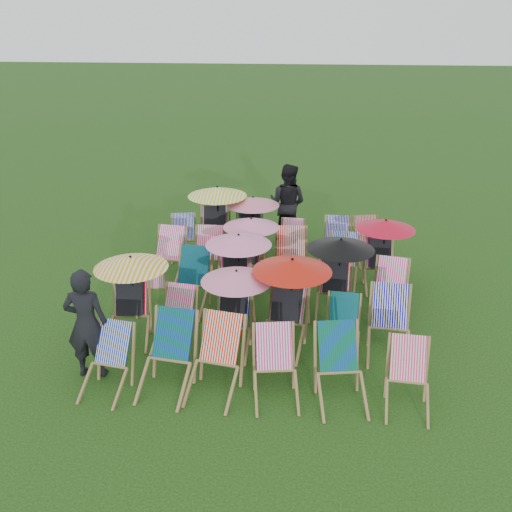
# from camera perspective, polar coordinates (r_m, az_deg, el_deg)

# --- Properties ---
(ground) EXTENTS (100.00, 100.00, 0.00)m
(ground) POSITION_cam_1_polar(r_m,az_deg,el_deg) (9.78, 0.93, -5.77)
(ground) COLOR black
(ground) RESTS_ON ground
(deckchair_0) EXTENTS (0.70, 0.89, 0.88)m
(deckchair_0) POSITION_cam_1_polar(r_m,az_deg,el_deg) (7.99, -14.75, -10.26)
(deckchair_0) COLOR olive
(deckchair_0) RESTS_ON ground
(deckchair_1) EXTENTS (0.80, 1.02, 1.01)m
(deckchair_1) POSITION_cam_1_polar(r_m,az_deg,el_deg) (7.82, -8.93, -9.93)
(deckchair_1) COLOR olive
(deckchair_1) RESTS_ON ground
(deckchair_2) EXTENTS (0.81, 1.02, 0.99)m
(deckchair_2) POSITION_cam_1_polar(r_m,az_deg,el_deg) (7.69, -4.14, -10.35)
(deckchair_2) COLOR olive
(deckchair_2) RESTS_ON ground
(deckchair_3) EXTENTS (0.73, 0.92, 0.91)m
(deckchair_3) POSITION_cam_1_polar(r_m,az_deg,el_deg) (7.60, 1.96, -11.14)
(deckchair_3) COLOR olive
(deckchair_3) RESTS_ON ground
(deckchair_4) EXTENTS (0.79, 0.99, 0.97)m
(deckchair_4) POSITION_cam_1_polar(r_m,az_deg,el_deg) (7.60, 8.50, -11.17)
(deckchair_4) COLOR olive
(deckchair_4) RESTS_ON ground
(deckchair_5) EXTENTS (0.63, 0.84, 0.87)m
(deckchair_5) POSITION_cam_1_polar(r_m,az_deg,el_deg) (7.68, 14.99, -11.84)
(deckchair_5) COLOR olive
(deckchair_5) RESTS_ON ground
(deckchair_6) EXTENTS (1.13, 1.21, 1.34)m
(deckchair_6) POSITION_cam_1_polar(r_m,az_deg,el_deg) (8.98, -12.51, -4.06)
(deckchair_6) COLOR olive
(deckchair_6) RESTS_ON ground
(deckchair_7) EXTENTS (0.69, 0.87, 0.86)m
(deckchair_7) POSITION_cam_1_polar(r_m,az_deg,el_deg) (8.81, -8.17, -6.32)
(deckchair_7) COLOR olive
(deckchair_7) RESTS_ON ground
(deckchair_8) EXTENTS (1.06, 1.10, 1.25)m
(deckchair_8) POSITION_cam_1_polar(r_m,az_deg,el_deg) (8.53, -2.31, -5.38)
(deckchair_8) COLOR olive
(deckchair_8) RESTS_ON ground
(deckchair_9) EXTENTS (1.19, 1.26, 1.41)m
(deckchair_9) POSITION_cam_1_polar(r_m,az_deg,el_deg) (8.56, 3.08, -4.68)
(deckchair_9) COLOR olive
(deckchair_9) RESTS_ON ground
(deckchair_10) EXTENTS (0.61, 0.80, 0.82)m
(deckchair_10) POSITION_cam_1_polar(r_m,az_deg,el_deg) (8.65, 8.64, -7.09)
(deckchair_10) COLOR olive
(deckchair_10) RESTS_ON ground
(deckchair_11) EXTENTS (0.71, 0.95, 0.99)m
(deckchair_11) POSITION_cam_1_polar(r_m,az_deg,el_deg) (8.68, 13.24, -6.80)
(deckchair_11) COLOR olive
(deckchair_11) RESTS_ON ground
(deckchair_12) EXTENTS (0.70, 0.86, 0.84)m
(deckchair_12) POSITION_cam_1_polar(r_m,az_deg,el_deg) (9.95, -10.45, -2.94)
(deckchair_12) COLOR olive
(deckchair_12) RESTS_ON ground
(deckchair_13) EXTENTS (0.77, 0.99, 1.00)m
(deckchair_13) POSITION_cam_1_polar(r_m,az_deg,el_deg) (9.80, -6.67, -2.58)
(deckchair_13) COLOR olive
(deckchair_13) RESTS_ON ground
(deckchair_14) EXTENTS (1.12, 1.21, 1.32)m
(deckchair_14) POSITION_cam_1_polar(r_m,az_deg,el_deg) (9.64, -1.94, -1.59)
(deckchair_14) COLOR olive
(deckchair_14) RESTS_ON ground
(deckchair_15) EXTENTS (0.58, 0.78, 0.82)m
(deckchair_15) POSITION_cam_1_polar(r_m,az_deg,el_deg) (9.65, 3.88, -3.50)
(deckchair_15) COLOR olive
(deckchair_15) RESTS_ON ground
(deckchair_16) EXTENTS (1.12, 1.17, 1.33)m
(deckchair_16) POSITION_cam_1_polar(r_m,az_deg,el_deg) (9.55, 8.03, -2.04)
(deckchair_16) COLOR olive
(deckchair_16) RESTS_ON ground
(deckchair_17) EXTENTS (0.76, 0.95, 0.93)m
(deckchair_17) POSITION_cam_1_polar(r_m,az_deg,el_deg) (9.75, 13.22, -3.47)
(deckchair_17) COLOR olive
(deckchair_17) RESTS_ON ground
(deckchair_18) EXTENTS (0.75, 0.96, 0.96)m
(deckchair_18) POSITION_cam_1_polar(r_m,az_deg,el_deg) (10.90, -8.99, -0.06)
(deckchair_18) COLOR olive
(deckchair_18) RESTS_ON ground
(deckchair_19) EXTENTS (0.65, 0.90, 0.96)m
(deckchair_19) POSITION_cam_1_polar(r_m,az_deg,el_deg) (10.82, -4.81, -0.05)
(deckchair_19) COLOR olive
(deckchair_19) RESTS_ON ground
(deckchair_20) EXTENTS (1.04, 1.10, 1.24)m
(deckchair_20) POSITION_cam_1_polar(r_m,az_deg,el_deg) (10.63, -0.79, 0.61)
(deckchair_20) COLOR olive
(deckchair_20) RESTS_ON ground
(deckchair_21) EXTENTS (0.74, 0.97, 1.00)m
(deckchair_21) POSITION_cam_1_polar(r_m,az_deg,el_deg) (10.65, 3.59, -0.29)
(deckchair_21) COLOR olive
(deckchair_21) RESTS_ON ground
(deckchair_22) EXTENTS (0.73, 0.93, 0.93)m
(deckchair_22) POSITION_cam_1_polar(r_m,az_deg,el_deg) (10.67, 8.59, -0.65)
(deckchair_22) COLOR olive
(deckchair_22) RESTS_ON ground
(deckchair_23) EXTENTS (1.08, 1.13, 1.28)m
(deckchair_23) POSITION_cam_1_polar(r_m,az_deg,el_deg) (10.68, 12.45, 0.28)
(deckchair_23) COLOR olive
(deckchair_23) RESTS_ON ground
(deckchair_24) EXTENTS (0.69, 0.87, 0.84)m
(deckchair_24) POSITION_cam_1_polar(r_m,az_deg,el_deg) (11.92, -7.24, 1.81)
(deckchair_24) COLOR olive
(deckchair_24) RESTS_ON ground
(deckchair_25) EXTENTS (1.22, 1.30, 1.45)m
(deckchair_25) POSITION_cam_1_polar(r_m,az_deg,el_deg) (11.86, -4.08, 3.58)
(deckchair_25) COLOR olive
(deckchair_25) RESTS_ON ground
(deckchair_26) EXTENTS (1.08, 1.16, 1.28)m
(deckchair_26) POSITION_cam_1_polar(r_m,az_deg,el_deg) (11.71, -0.48, 2.92)
(deckchair_26) COLOR olive
(deckchair_26) RESTS_ON ground
(deckchair_27) EXTENTS (0.58, 0.78, 0.82)m
(deckchair_27) POSITION_cam_1_polar(r_m,az_deg,el_deg) (11.64, 3.56, 1.34)
(deckchair_27) COLOR olive
(deckchair_27) RESTS_ON ground
(deckchair_28) EXTENTS (0.62, 0.83, 0.87)m
(deckchair_28) POSITION_cam_1_polar(r_m,az_deg,el_deg) (11.70, 8.08, 1.42)
(deckchair_28) COLOR olive
(deckchair_28) RESTS_ON ground
(deckchair_29) EXTENTS (0.73, 0.90, 0.88)m
(deckchair_29) POSITION_cam_1_polar(r_m,az_deg,el_deg) (11.82, 11.24, 1.42)
(deckchair_29) COLOR olive
(deckchair_29) RESTS_ON ground
(person_left) EXTENTS (0.62, 0.42, 1.63)m
(person_left) POSITION_cam_1_polar(r_m,az_deg,el_deg) (8.19, -16.59, -6.52)
(person_left) COLOR black
(person_left) RESTS_ON ground
(person_rear) EXTENTS (1.03, 0.92, 1.75)m
(person_rear) POSITION_cam_1_polar(r_m,az_deg,el_deg) (12.57, 3.17, 5.30)
(person_rear) COLOR black
(person_rear) RESTS_ON ground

